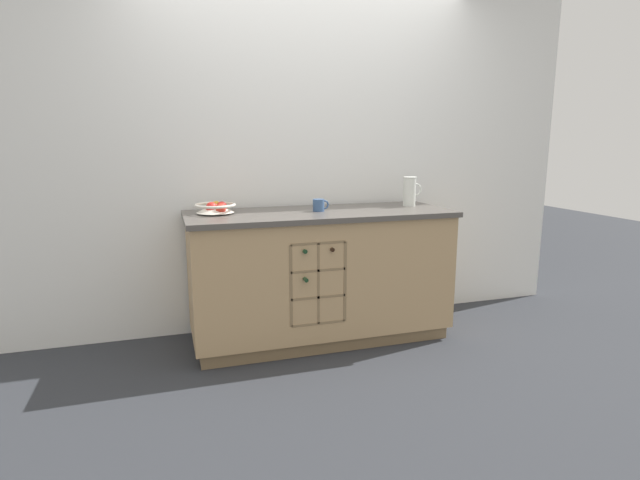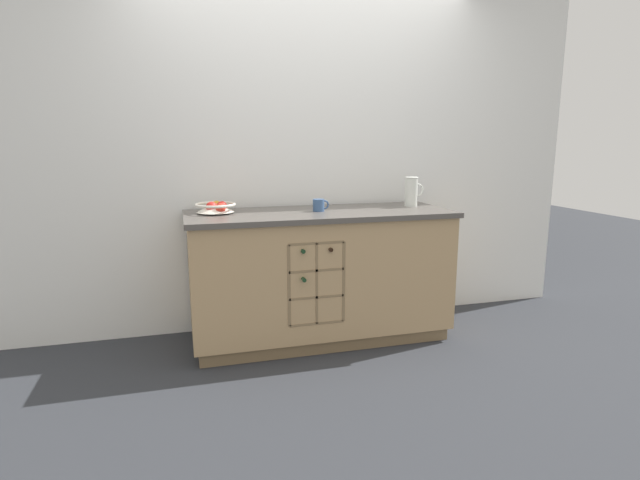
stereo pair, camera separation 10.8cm
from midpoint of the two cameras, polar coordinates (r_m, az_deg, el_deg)
ground_plane at (r=3.66m, az=0.86°, el=-11.02°), size 14.00×14.00×0.00m
back_wall at (r=3.77m, az=-0.80°, el=9.52°), size 4.40×0.06×2.55m
kitchen_island at (r=3.51m, az=0.87°, el=-4.00°), size 1.82×0.70×0.91m
fruit_bowl at (r=3.38m, az=-10.93°, el=3.73°), size 0.27×0.27×0.08m
white_pitcher at (r=3.74m, az=11.24°, el=5.50°), size 0.15×0.10×0.22m
ceramic_mug at (r=3.42m, az=0.80°, el=4.00°), size 0.11×0.08×0.08m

